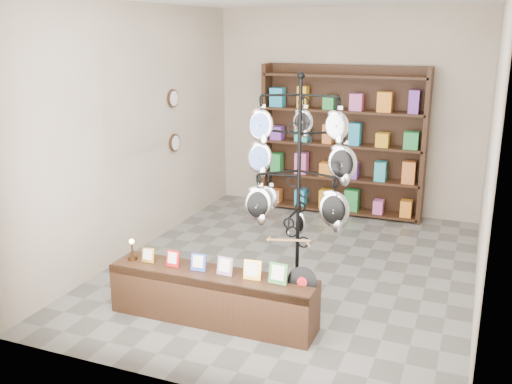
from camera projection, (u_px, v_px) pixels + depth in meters
ground at (292, 267)px, 6.67m from camera, size 5.00×5.00×0.00m
room_envelope at (295, 109)px, 6.16m from camera, size 5.00×5.00×5.00m
display_tree at (299, 171)px, 5.64m from camera, size 1.18×1.13×2.30m
front_shelf at (212, 296)px, 5.39m from camera, size 2.01×0.42×0.71m
back_shelving at (342, 146)px, 8.44m from camera, size 2.42×0.36×2.20m
wall_clocks at (174, 121)px, 7.67m from camera, size 0.03×0.24×0.84m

